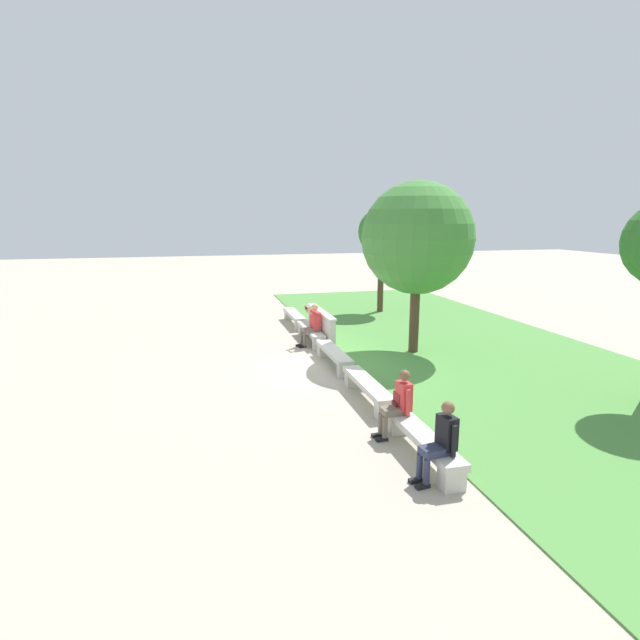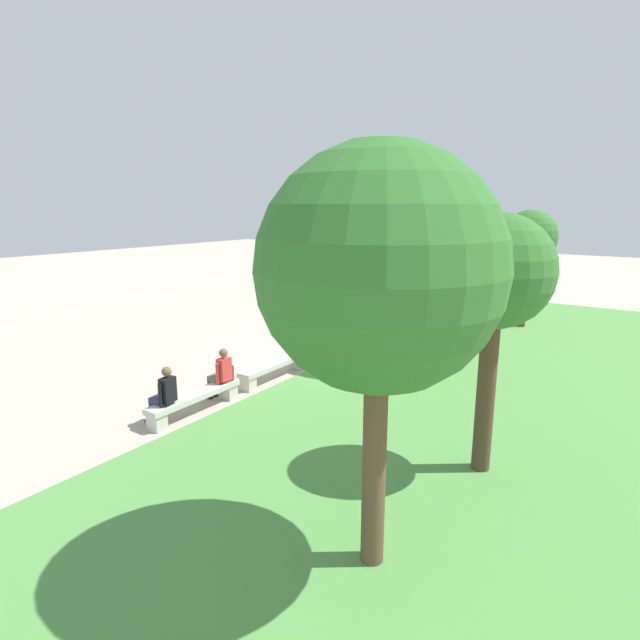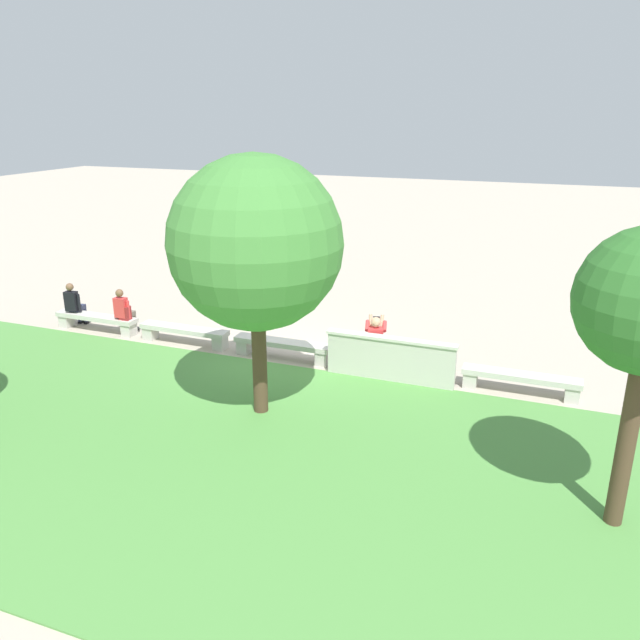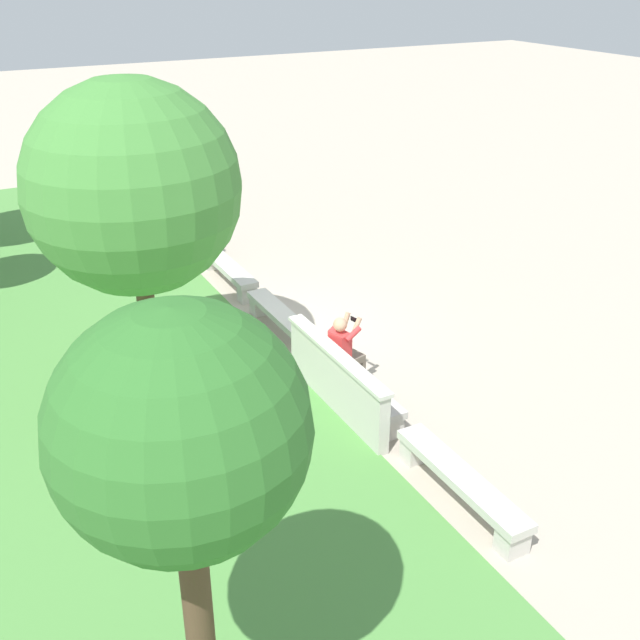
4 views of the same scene
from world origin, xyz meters
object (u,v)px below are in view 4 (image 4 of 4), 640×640
object	(u,v)px
bench_mid	(282,319)
backpack	(199,233)
person_companion	(179,210)
tree_far_back	(133,189)
person_photographer	(345,349)
tree_behind_wall	(181,435)
bench_near	(355,386)
person_distant	(201,229)
bench_end	(188,233)
bench_far	(228,271)
bench_main	(461,482)

from	to	relation	value
bench_mid	backpack	distance (m)	4.46
person_companion	tree_far_back	distance (m)	7.86
bench_mid	person_photographer	bearing A→B (deg)	-178.09
person_companion	tree_far_back	world-z (taller)	tree_far_back
backpack	tree_behind_wall	bearing A→B (deg)	160.76
person_photographer	person_companion	xyz separation A→B (m)	(8.39, 0.01, -0.06)
person_photographer	bench_near	bearing A→B (deg)	170.61
bench_mid	tree_far_back	size ratio (longest dim) A/B	0.48
bench_mid	person_companion	bearing A→B (deg)	-0.61
person_distant	tree_behind_wall	size ratio (longest dim) A/B	0.29
bench_end	person_photographer	bearing A→B (deg)	-179.44
person_photographer	bench_far	bearing A→B (deg)	0.87
bench_main	tree_far_back	world-z (taller)	tree_far_back
person_distant	person_photographer	bearing A→B (deg)	-179.93
bench_end	person_companion	world-z (taller)	person_companion
person_distant	tree_behind_wall	world-z (taller)	tree_behind_wall
bench_near	tree_far_back	size ratio (longest dim) A/B	0.48
bench_near	tree_behind_wall	distance (m)	6.56
bench_far	person_distant	world-z (taller)	person_distant
backpack	tree_far_back	distance (m)	6.41
bench_end	person_photographer	world-z (taller)	person_photographer
bench_main	person_distant	xyz separation A→B (m)	(9.94, -0.07, 0.36)
bench_far	bench_end	distance (m)	2.70
bench_end	backpack	size ratio (longest dim) A/B	5.59
person_companion	tree_far_back	size ratio (longest dim) A/B	0.25
person_photographer	backpack	bearing A→B (deg)	0.77
tree_behind_wall	person_distant	bearing A→B (deg)	-19.45
bench_main	bench_mid	size ratio (longest dim) A/B	1.00
bench_far	bench_end	bearing A→B (deg)	0.00
bench_main	bench_end	xyz separation A→B (m)	(10.81, 0.00, 0.00)
person_companion	tree_far_back	xyz separation A→B (m)	(-6.87, 2.72, 2.67)
backpack	bench_near	bearing A→B (deg)	-179.88
bench_mid	backpack	world-z (taller)	backpack
bench_near	tree_behind_wall	world-z (taller)	tree_behind_wall
bench_far	bench_end	size ratio (longest dim) A/B	1.00
bench_end	person_distant	size ratio (longest dim) A/B	1.90
bench_near	backpack	bearing A→B (deg)	0.12
bench_near	bench_main	bearing A→B (deg)	180.00
bench_near	tree_far_back	world-z (taller)	tree_far_back
bench_far	tree_far_back	size ratio (longest dim) A/B	0.48
bench_end	bench_mid	bearing A→B (deg)	180.00
person_distant	person_companion	bearing A→B (deg)	0.03
bench_end	person_photographer	size ratio (longest dim) A/B	1.81
bench_main	bench_far	distance (m)	8.10
bench_far	bench_end	world-z (taller)	same
tree_behind_wall	tree_far_back	size ratio (longest dim) A/B	0.87
bench_end	person_companion	bearing A→B (deg)	-5.03
person_distant	bench_main	bearing A→B (deg)	179.62
bench_far	backpack	distance (m)	1.77
person_photographer	person_distant	world-z (taller)	person_photographer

